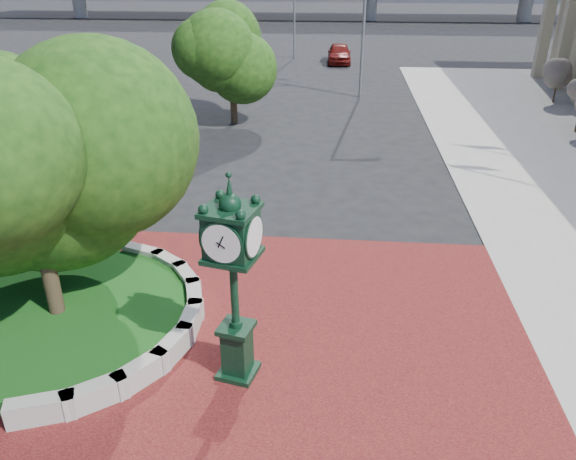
# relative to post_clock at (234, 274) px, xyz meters

# --- Properties ---
(ground) EXTENTS (200.00, 200.00, 0.00)m
(ground) POSITION_rel_post_clock_xyz_m (0.45, 1.37, -2.45)
(ground) COLOR black
(ground) RESTS_ON ground
(plaza) EXTENTS (12.00, 12.00, 0.04)m
(plaza) POSITION_rel_post_clock_xyz_m (0.45, 0.37, -2.43)
(plaza) COLOR maroon
(plaza) RESTS_ON ground
(planter_wall) EXTENTS (2.96, 6.77, 0.54)m
(planter_wall) POSITION_rel_post_clock_xyz_m (-2.26, 1.37, -2.18)
(planter_wall) COLOR #9E9B93
(planter_wall) RESTS_ON ground
(grass_bed) EXTENTS (6.10, 6.10, 0.40)m
(grass_bed) POSITION_rel_post_clock_xyz_m (-4.55, 1.37, -2.25)
(grass_bed) COLOR #144615
(grass_bed) RESTS_ON ground
(tree_planter) EXTENTS (5.20, 5.20, 6.33)m
(tree_planter) POSITION_rel_post_clock_xyz_m (-4.55, 1.37, 1.27)
(tree_planter) COLOR #38281C
(tree_planter) RESTS_ON ground
(tree_street) EXTENTS (4.40, 4.40, 5.45)m
(tree_street) POSITION_rel_post_clock_xyz_m (-3.55, 19.37, 0.79)
(tree_street) COLOR #38281C
(tree_street) RESTS_ON ground
(post_clock) EXTENTS (1.09, 1.09, 4.46)m
(post_clock) POSITION_rel_post_clock_xyz_m (0.00, 0.00, 0.00)
(post_clock) COLOR black
(post_clock) RESTS_ON ground
(parked_car) EXTENTS (1.92, 4.55, 1.54)m
(parked_car) POSITION_rel_post_clock_xyz_m (1.72, 38.00, -1.68)
(parked_car) COLOR #65110E
(parked_car) RESTS_ON ground
(shrub_far) EXTENTS (1.20, 1.20, 2.20)m
(shrub_far) POSITION_rel_post_clock_xyz_m (14.57, 25.51, -0.86)
(shrub_far) COLOR #38281C
(shrub_far) RESTS_ON ground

